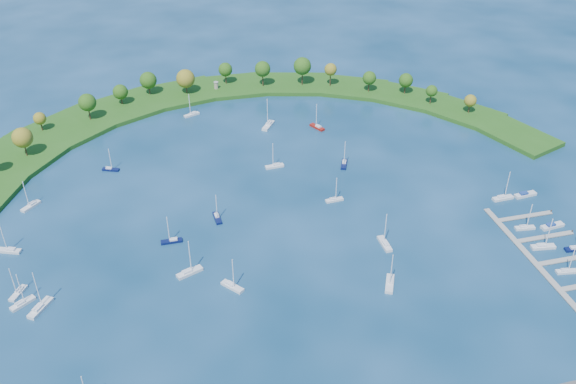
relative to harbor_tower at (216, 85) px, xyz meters
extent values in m
plane|color=#072A40|center=(6.84, -115.13, -3.98)|extent=(700.00, 700.00, 0.00)
cube|color=#235316|center=(-97.19, -50.55, -2.98)|extent=(54.07, 56.09, 2.00)
cube|color=#235316|center=(-76.36, -27.86, -2.98)|extent=(55.20, 54.07, 2.00)
cube|color=#235316|center=(-50.73, -10.81, -2.98)|extent=(53.65, 48.47, 2.00)
cube|color=#235316|center=(-21.75, -0.37, -2.98)|extent=(49.62, 39.75, 2.00)
cube|color=#235316|center=(8.87, 2.85, -2.98)|extent=(44.32, 29.96, 2.00)
cube|color=#235316|center=(39.38, -1.34, -2.98)|extent=(49.49, 38.05, 2.00)
cube|color=#235316|center=(68.01, -12.69, -2.98)|extent=(51.13, 44.12, 2.00)
cube|color=#235316|center=(93.09, -30.55, -2.98)|extent=(49.19, 47.96, 2.00)
cube|color=#235316|center=(113.19, -53.89, -2.98)|extent=(43.90, 49.49, 2.00)
cube|color=#235316|center=(127.12, -81.35, -2.98)|extent=(35.67, 48.74, 2.00)
cylinder|color=#382314|center=(-91.23, -51.00, 1.57)|extent=(0.56, 0.56, 7.10)
sphere|color=brown|center=(-91.23, -51.00, 6.89)|extent=(8.87, 8.87, 8.87)
cylinder|color=#382314|center=(-86.48, -27.86, 0.57)|extent=(0.56, 0.56, 5.09)
sphere|color=brown|center=(-86.48, -27.86, 4.29)|extent=(5.88, 5.88, 5.88)
cylinder|color=#382314|center=(-64.75, -21.54, 1.70)|extent=(0.56, 0.56, 7.36)
sphere|color=#204A12|center=(-64.75, -21.54, 7.08)|extent=(8.49, 8.49, 8.49)
cylinder|color=#382314|center=(-49.33, -7.35, 0.59)|extent=(0.56, 0.56, 5.14)
sphere|color=#204A12|center=(-49.33, -7.35, 4.68)|extent=(7.60, 7.60, 7.60)
cylinder|color=#382314|center=(-34.89, 1.41, 1.03)|extent=(0.56, 0.56, 6.02)
sphere|color=#204A12|center=(-34.89, 1.41, 5.80)|extent=(8.83, 8.83, 8.83)
cylinder|color=#382314|center=(-15.94, -2.09, 1.14)|extent=(0.56, 0.56, 6.24)
sphere|color=brown|center=(-15.94, -2.09, 6.21)|extent=(9.71, 9.71, 9.71)
cylinder|color=#382314|center=(6.15, 5.18, 1.35)|extent=(0.56, 0.56, 6.66)
sphere|color=#204A12|center=(6.15, 5.18, 6.18)|extent=(7.47, 7.47, 7.47)
cylinder|color=#382314|center=(24.87, -2.88, 2.09)|extent=(0.56, 0.56, 8.14)
sphere|color=#204A12|center=(24.87, -2.88, 7.83)|extent=(8.34, 8.34, 8.34)
cylinder|color=#382314|center=(45.74, -6.43, 2.46)|extent=(0.56, 0.56, 8.87)
sphere|color=#204A12|center=(45.74, -6.43, 8.78)|extent=(9.44, 9.44, 9.44)
cylinder|color=#382314|center=(60.03, -11.22, 2.03)|extent=(0.56, 0.56, 8.02)
sphere|color=brown|center=(60.03, -11.22, 7.37)|extent=(6.64, 6.64, 6.64)
cylinder|color=#382314|center=(77.52, -23.38, 1.16)|extent=(0.56, 0.56, 6.28)
sphere|color=#204A12|center=(77.52, -23.38, 5.72)|extent=(7.11, 7.11, 7.11)
cylinder|color=#382314|center=(94.98, -30.49, 1.03)|extent=(0.56, 0.56, 6.01)
sphere|color=#204A12|center=(94.98, -30.49, 5.51)|extent=(7.41, 7.41, 7.41)
cylinder|color=#382314|center=(102.63, -45.29, 1.00)|extent=(0.56, 0.56, 5.96)
sphere|color=#204A12|center=(102.63, -45.29, 5.15)|extent=(5.86, 5.86, 5.86)
cylinder|color=#382314|center=(116.52, -59.64, 0.74)|extent=(0.56, 0.56, 5.43)
sphere|color=brown|center=(116.52, -59.64, 4.67)|extent=(6.09, 6.09, 6.09)
cylinder|color=gray|center=(0.00, 0.00, -0.20)|extent=(2.20, 2.20, 3.55)
cylinder|color=gray|center=(0.00, 0.00, 1.72)|extent=(2.60, 2.60, 0.30)
cube|color=gray|center=(84.84, -176.13, -3.63)|extent=(2.20, 82.00, 0.40)
cube|color=gray|center=(96.94, -169.53, -3.63)|extent=(22.00, 2.00, 0.40)
cube|color=gray|center=(96.94, -156.33, -3.63)|extent=(22.00, 2.00, 0.40)
cylinder|color=#382314|center=(107.84, -156.33, -3.38)|extent=(0.36, 0.36, 1.60)
cube|color=gray|center=(96.94, -143.13, -3.63)|extent=(22.00, 2.00, 0.40)
cylinder|color=#382314|center=(107.84, -143.13, -3.38)|extent=(0.36, 0.36, 1.60)
cube|color=silver|center=(38.41, -146.26, -3.44)|extent=(2.64, 8.94, 1.07)
cube|color=silver|center=(38.43, -147.15, -2.54)|extent=(1.80, 3.14, 0.75)
cylinder|color=silver|center=(38.40, -145.55, 3.09)|extent=(0.32, 0.32, 12.01)
cube|color=#09113C|center=(-35.38, -126.05, -3.52)|extent=(7.67, 2.19, 0.92)
cube|color=silver|center=(-34.62, -126.05, -2.74)|extent=(2.69, 1.52, 0.64)
cylinder|color=silver|center=(-36.00, -126.04, 2.11)|extent=(0.32, 0.32, 10.34)
cube|color=#09113C|center=(-17.29, -115.85, -3.51)|extent=(2.62, 7.85, 0.93)
cube|color=silver|center=(-17.34, -115.08, -2.73)|extent=(1.67, 2.79, 0.65)
cylinder|color=silver|center=(-17.25, -116.47, 2.17)|extent=(0.32, 0.32, 10.44)
cube|color=silver|center=(-31.03, -144.84, -3.43)|extent=(9.40, 5.75, 1.09)
cube|color=silver|center=(-31.88, -145.18, -2.50)|extent=(3.62, 2.84, 0.76)
cylinder|color=silver|center=(-30.36, -144.57, 3.26)|extent=(0.32, 0.32, 12.29)
cube|color=#09113C|center=(-56.00, -69.40, -3.55)|extent=(7.45, 4.53, 0.87)
cube|color=silver|center=(-56.67, -69.13, -2.81)|extent=(2.87, 2.24, 0.61)
cylinder|color=silver|center=(-55.46, -69.61, 1.75)|extent=(0.32, 0.32, 9.73)
cube|color=silver|center=(-18.27, -155.32, -3.48)|extent=(7.08, 7.93, 1.00)
cube|color=silver|center=(-18.79, -154.68, -2.63)|extent=(3.11, 3.29, 0.70)
cylinder|color=silver|center=(-17.84, -155.84, 2.65)|extent=(0.32, 0.32, 11.25)
cube|color=maroon|center=(40.48, -53.35, -3.48)|extent=(5.90, 8.54, 1.01)
cube|color=silver|center=(40.86, -54.10, -2.62)|extent=(2.80, 3.36, 0.70)
cylinder|color=silver|center=(40.17, -52.76, 2.69)|extent=(0.32, 0.32, 11.32)
cube|color=#09113C|center=(42.03, -89.61, -3.49)|extent=(5.32, 8.40, 0.98)
cube|color=silver|center=(42.35, -88.86, -2.66)|extent=(2.60, 3.25, 0.69)
cylinder|color=silver|center=(41.77, -90.21, 2.51)|extent=(0.32, 0.32, 11.01)
cube|color=silver|center=(18.11, -46.23, -3.37)|extent=(8.06, 10.00, 1.22)
cube|color=silver|center=(18.68, -45.39, -2.33)|extent=(3.65, 4.06, 0.85)
cylinder|color=silver|center=(17.65, -46.90, 4.10)|extent=(0.32, 0.32, 13.72)
cube|color=silver|center=(-84.03, -146.91, -3.49)|extent=(7.86, 6.71, 0.98)
cube|color=silver|center=(-84.68, -147.40, -2.66)|extent=(3.23, 2.99, 0.68)
cylinder|color=silver|center=(-83.51, -146.51, 2.48)|extent=(0.32, 0.32, 10.97)
cube|color=silver|center=(29.57, -114.90, -3.55)|extent=(7.34, 2.55, 0.87)
cube|color=silver|center=(28.85, -114.95, -2.81)|extent=(2.62, 1.60, 0.61)
cylinder|color=silver|center=(30.14, -114.86, 1.76)|extent=(0.32, 0.32, 9.74)
cube|color=silver|center=(-91.39, -117.67, -3.47)|extent=(8.69, 5.27, 1.01)
cube|color=silver|center=(-90.60, -117.97, -2.62)|extent=(3.34, 2.61, 0.71)
cylinder|color=silver|center=(-92.01, -117.42, 2.71)|extent=(0.32, 0.32, 11.36)
cube|color=silver|center=(-78.38, -150.54, -3.39)|extent=(7.71, 9.68, 1.18)
cube|color=silver|center=(-78.93, -151.36, -2.39)|extent=(3.50, 3.92, 0.82)
cylinder|color=silver|center=(-77.95, -149.89, 3.81)|extent=(0.32, 0.32, 13.23)
cube|color=silver|center=(-16.26, -25.13, -3.50)|extent=(8.20, 5.15, 0.96)
cube|color=silver|center=(-15.52, -24.82, -2.69)|extent=(3.18, 2.52, 0.67)
cylinder|color=silver|center=(-16.84, -25.38, 2.35)|extent=(0.32, 0.32, 10.75)
cube|color=silver|center=(-86.57, -90.30, -3.48)|extent=(7.42, 7.73, 1.00)
cube|color=silver|center=(-86.00, -89.69, -2.62)|extent=(3.20, 3.26, 0.70)
cylinder|color=silver|center=(-87.02, -90.79, 2.68)|extent=(0.32, 0.32, 11.30)
cube|color=silver|center=(32.18, -166.59, -3.44)|extent=(6.18, 9.23, 1.08)
cube|color=silver|center=(32.57, -165.78, -2.52)|extent=(2.96, 3.61, 0.76)
cylinder|color=silver|center=(31.87, -167.24, 3.19)|extent=(0.32, 0.32, 12.18)
cube|color=silver|center=(-85.95, -141.54, -3.52)|extent=(5.49, 7.74, 0.92)
cube|color=silver|center=(-85.59, -140.87, -2.74)|extent=(2.58, 3.06, 0.64)
cylinder|color=silver|center=(-86.24, -142.08, 2.09)|extent=(0.32, 0.32, 10.30)
cube|color=silver|center=(12.43, -83.93, -3.49)|extent=(8.20, 2.83, 0.97)
cube|color=silver|center=(13.23, -83.88, -2.67)|extent=(2.93, 1.78, 0.68)
cylinder|color=silver|center=(11.79, -83.98, 2.43)|extent=(0.32, 0.32, 10.89)
cube|color=silver|center=(92.44, -175.25, -3.55)|extent=(7.39, 3.03, 0.86)
cube|color=silver|center=(91.73, -175.14, -2.82)|extent=(2.69, 1.76, 0.60)
cylinder|color=silver|center=(93.01, -175.33, 1.72)|extent=(0.32, 0.32, 9.68)
cube|color=silver|center=(92.44, -161.56, -3.46)|extent=(8.90, 3.56, 1.04)
cube|color=silver|center=(91.58, -161.45, -2.58)|extent=(3.23, 2.09, 0.73)
cylinder|color=silver|center=(93.13, -161.65, 2.90)|extent=(0.32, 0.32, 11.68)
cube|color=#09113C|center=(102.94, -165.39, -3.51)|extent=(8.01, 2.95, 0.94)
cube|color=silver|center=(102.16, -165.31, -2.71)|extent=(2.88, 1.79, 0.66)
cube|color=silver|center=(92.44, -149.83, -3.53)|extent=(7.69, 2.98, 0.90)
cube|color=silver|center=(91.70, -149.74, -2.76)|extent=(2.78, 1.77, 0.63)
cylinder|color=silver|center=(93.04, -149.90, 1.98)|extent=(0.32, 0.32, 10.12)
cube|color=silver|center=(102.94, -151.42, -3.43)|extent=(9.42, 3.53, 1.10)
cube|color=navy|center=(102.03, -151.52, -2.49)|extent=(3.39, 2.13, 0.77)
cube|color=silver|center=(94.84, -130.11, -3.46)|extent=(8.73, 2.88, 1.03)
cube|color=silver|center=(93.98, -130.16, -2.58)|extent=(3.10, 1.85, 0.72)
cylinder|color=silver|center=(95.53, -130.07, 2.87)|extent=(0.32, 0.32, 11.62)
cube|color=silver|center=(104.84, -130.14, -3.42)|extent=(9.52, 3.52, 1.12)
cube|color=navy|center=(103.92, -130.24, -2.47)|extent=(3.42, 2.14, 0.78)
camera|label=1|loc=(-37.92, -308.31, 134.00)|focal=38.83mm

